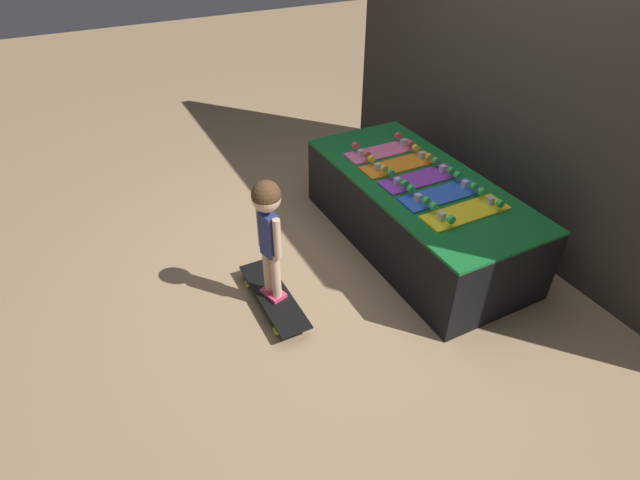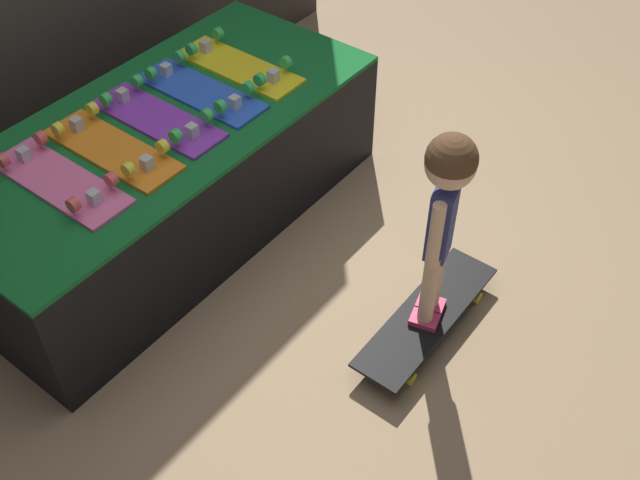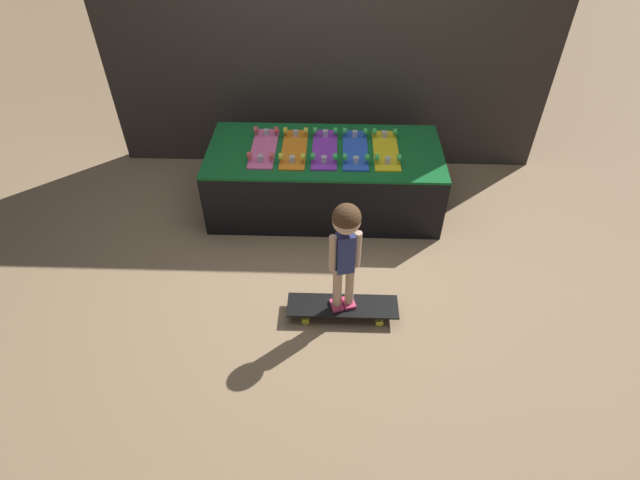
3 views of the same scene
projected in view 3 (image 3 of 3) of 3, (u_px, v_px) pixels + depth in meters
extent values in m
plane|color=#9E7F5B|center=(322.00, 251.00, 3.93)|extent=(16.00, 16.00, 0.00)
cube|color=#332D28|center=(328.00, 27.00, 4.09)|extent=(3.89, 0.10, 2.53)
cube|color=black|center=(324.00, 179.00, 4.20)|extent=(1.89, 0.86, 0.53)
cube|color=#146028|center=(325.00, 151.00, 4.01)|extent=(1.89, 0.86, 0.02)
cube|color=pink|center=(264.00, 148.00, 4.01)|extent=(0.20, 0.60, 0.01)
cube|color=#B7B7BC|center=(266.00, 132.00, 4.14)|extent=(0.04, 0.04, 0.05)
cylinder|color=#D84C4C|center=(276.00, 130.00, 4.12)|extent=(0.03, 0.05, 0.05)
cylinder|color=#D84C4C|center=(256.00, 130.00, 4.12)|extent=(0.03, 0.05, 0.05)
cube|color=#B7B7BC|center=(261.00, 158.00, 3.84)|extent=(0.04, 0.04, 0.05)
cylinder|color=#D84C4C|center=(271.00, 156.00, 3.82)|extent=(0.03, 0.05, 0.05)
cylinder|color=#D84C4C|center=(249.00, 155.00, 3.83)|extent=(0.03, 0.05, 0.05)
cube|color=orange|center=(294.00, 149.00, 4.00)|extent=(0.20, 0.60, 0.01)
cube|color=#B7B7BC|center=(296.00, 133.00, 4.13)|extent=(0.04, 0.04, 0.05)
cylinder|color=yellow|center=(306.00, 131.00, 4.11)|extent=(0.03, 0.05, 0.05)
cylinder|color=yellow|center=(285.00, 130.00, 4.11)|extent=(0.03, 0.05, 0.05)
cube|color=#B7B7BC|center=(292.00, 159.00, 3.83)|extent=(0.04, 0.04, 0.05)
cylinder|color=yellow|center=(303.00, 157.00, 3.81)|extent=(0.03, 0.05, 0.05)
cylinder|color=yellow|center=(281.00, 156.00, 3.81)|extent=(0.03, 0.05, 0.05)
cube|color=purple|center=(325.00, 149.00, 4.00)|extent=(0.20, 0.60, 0.01)
cube|color=#B7B7BC|center=(325.00, 133.00, 4.13)|extent=(0.04, 0.04, 0.05)
cylinder|color=green|center=(336.00, 131.00, 4.11)|extent=(0.03, 0.05, 0.05)
cylinder|color=green|center=(315.00, 130.00, 4.11)|extent=(0.03, 0.05, 0.05)
cube|color=#B7B7BC|center=(324.00, 159.00, 3.83)|extent=(0.04, 0.04, 0.05)
cylinder|color=green|center=(335.00, 157.00, 3.81)|extent=(0.03, 0.05, 0.05)
cylinder|color=green|center=(313.00, 156.00, 3.81)|extent=(0.03, 0.05, 0.05)
cube|color=blue|center=(355.00, 150.00, 3.99)|extent=(0.20, 0.60, 0.01)
cube|color=#B7B7BC|center=(355.00, 134.00, 4.12)|extent=(0.04, 0.04, 0.05)
cylinder|color=green|center=(365.00, 131.00, 4.10)|extent=(0.03, 0.05, 0.05)
cylinder|color=green|center=(345.00, 131.00, 4.10)|extent=(0.03, 0.05, 0.05)
cube|color=#B7B7BC|center=(356.00, 160.00, 3.82)|extent=(0.04, 0.04, 0.05)
cylinder|color=green|center=(367.00, 157.00, 3.80)|extent=(0.03, 0.05, 0.05)
cylinder|color=green|center=(345.00, 157.00, 3.81)|extent=(0.03, 0.05, 0.05)
cube|color=yellow|center=(386.00, 150.00, 3.99)|extent=(0.20, 0.60, 0.01)
cube|color=#B7B7BC|center=(384.00, 134.00, 4.11)|extent=(0.04, 0.04, 0.05)
cylinder|color=green|center=(395.00, 132.00, 4.10)|extent=(0.03, 0.05, 0.05)
cylinder|color=green|center=(374.00, 131.00, 4.10)|extent=(0.03, 0.05, 0.05)
cube|color=#B7B7BC|center=(388.00, 160.00, 3.82)|extent=(0.04, 0.04, 0.05)
cylinder|color=green|center=(399.00, 158.00, 3.80)|extent=(0.03, 0.05, 0.05)
cylinder|color=green|center=(377.00, 157.00, 3.80)|extent=(0.03, 0.05, 0.05)
cube|color=black|center=(343.00, 306.00, 3.40)|extent=(0.76, 0.21, 0.01)
cube|color=#B7B7BC|center=(379.00, 310.00, 3.41)|extent=(0.04, 0.04, 0.05)
cylinder|color=yellow|center=(378.00, 303.00, 3.49)|extent=(0.05, 0.03, 0.05)
cylinder|color=yellow|center=(379.00, 322.00, 3.36)|extent=(0.05, 0.03, 0.05)
cube|color=#B7B7BC|center=(306.00, 308.00, 3.42)|extent=(0.04, 0.04, 0.05)
cylinder|color=yellow|center=(307.00, 301.00, 3.51)|extent=(0.05, 0.03, 0.05)
cylinder|color=yellow|center=(306.00, 321.00, 3.37)|extent=(0.05, 0.03, 0.05)
cube|color=#E03D6B|center=(349.00, 303.00, 3.39)|extent=(0.10, 0.12, 0.03)
cylinder|color=#DBB293|center=(350.00, 284.00, 3.27)|extent=(0.06, 0.06, 0.34)
cube|color=#E03D6B|center=(337.00, 305.00, 3.37)|extent=(0.10, 0.12, 0.03)
cylinder|color=#DBB293|center=(337.00, 287.00, 3.25)|extent=(0.06, 0.06, 0.34)
cube|color=navy|center=(345.00, 253.00, 3.07)|extent=(0.13, 0.10, 0.30)
cylinder|color=#DBB293|center=(357.00, 249.00, 3.07)|extent=(0.05, 0.05, 0.27)
cylinder|color=#DBB293|center=(333.00, 253.00, 3.04)|extent=(0.05, 0.05, 0.27)
sphere|color=#DBB293|center=(347.00, 220.00, 2.89)|extent=(0.17, 0.17, 0.17)
sphere|color=#4C331E|center=(347.00, 218.00, 2.88)|extent=(0.17, 0.17, 0.17)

